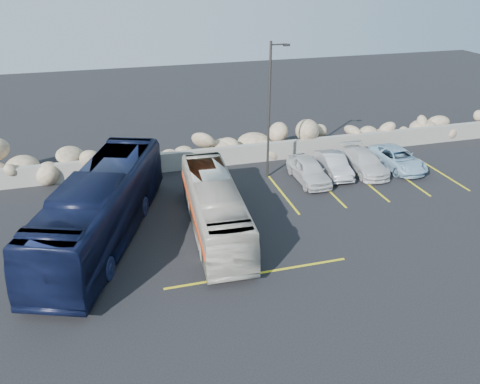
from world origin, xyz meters
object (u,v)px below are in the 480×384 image
object	(u,v)px
car_a	(309,170)
car_c	(365,162)
vintage_bus	(215,207)
tour_coach	(102,207)
lamppost	(270,108)
car_d	(398,159)
car_b	(334,165)

from	to	relation	value
car_a	car_c	size ratio (longest dim) A/B	0.93
vintage_bus	tour_coach	xyz separation A→B (m)	(-5.19, 0.70, 0.37)
vintage_bus	car_c	xyz separation A→B (m)	(10.56, 4.50, -0.65)
lamppost	car_a	world-z (taller)	lamppost
car_c	car_a	bearing A→B (deg)	-170.83
vintage_bus	car_d	bearing A→B (deg)	22.13
car_c	tour_coach	bearing A→B (deg)	-163.04
lamppost	car_d	xyz separation A→B (m)	(8.34, -0.88, -3.68)
vintage_bus	car_d	world-z (taller)	vintage_bus
car_b	lamppost	bearing A→B (deg)	174.76
tour_coach	car_d	world-z (taller)	tour_coach
car_b	car_d	world-z (taller)	car_b
car_a	vintage_bus	bearing A→B (deg)	-148.57
lamppost	car_d	world-z (taller)	lamppost
vintage_bus	car_b	distance (m)	9.70
car_c	car_d	world-z (taller)	car_c
car_a	car_b	world-z (taller)	car_a
tour_coach	car_c	size ratio (longest dim) A/B	2.72
vintage_bus	car_a	bearing A→B (deg)	34.76
vintage_bus	car_c	distance (m)	11.50
vintage_bus	car_a	xyz separation A→B (m)	(6.64, 4.10, -0.60)
lamppost	car_d	bearing A→B (deg)	-6.05
car_b	car_a	bearing A→B (deg)	-159.78
tour_coach	car_d	xyz separation A→B (m)	(18.05, 3.75, -1.04)
vintage_bus	car_b	world-z (taller)	vintage_bus
car_d	lamppost	bearing A→B (deg)	170.92
tour_coach	car_a	size ratio (longest dim) A/B	2.94
car_d	car_a	bearing A→B (deg)	-179.87
tour_coach	lamppost	bearing A→B (deg)	45.82
lamppost	tour_coach	bearing A→B (deg)	-154.51
lamppost	vintage_bus	bearing A→B (deg)	-130.32
car_a	car_c	xyz separation A→B (m)	(3.92, 0.40, -0.05)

